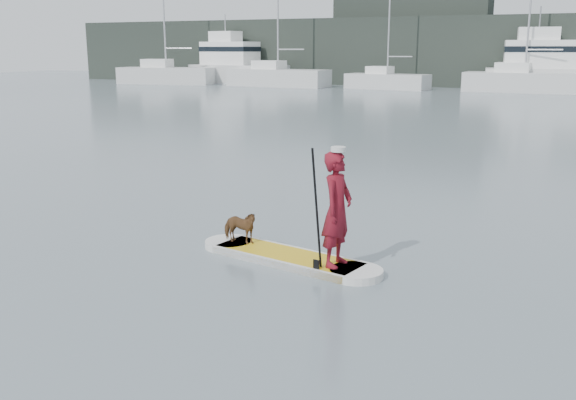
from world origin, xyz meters
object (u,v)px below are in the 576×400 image
at_px(paddler, 337,209).
at_px(sailboat_c, 386,80).
at_px(sailboat_a, 166,74).
at_px(motor_yacht_a, 551,68).
at_px(sailboat_d, 523,80).
at_px(paddleboard, 288,257).
at_px(dog, 240,227).
at_px(motor_yacht_b, 234,64).
at_px(sailboat_b, 277,76).

bearing_deg(paddler, sailboat_c, 19.34).
distance_m(sailboat_a, motor_yacht_a, 33.98).
bearing_deg(sailboat_d, sailboat_c, -174.99).
distance_m(paddleboard, dog, 1.06).
distance_m(sailboat_c, motor_yacht_b, 15.99).
xyz_separation_m(sailboat_d, motor_yacht_a, (1.84, 2.00, 0.87)).
bearing_deg(motor_yacht_a, sailboat_d, -140.68).
bearing_deg(sailboat_a, sailboat_c, -7.41).
relative_size(paddler, motor_yacht_b, 0.17).
bearing_deg(sailboat_d, dog, -88.93).
height_order(sailboat_c, motor_yacht_b, sailboat_c).
xyz_separation_m(dog, sailboat_a, (-31.14, 42.53, 0.52)).
bearing_deg(sailboat_b, sailboat_a, -172.22).
relative_size(paddler, sailboat_b, 0.13).
relative_size(sailboat_b, sailboat_c, 1.38).
relative_size(sailboat_a, motor_yacht_b, 1.29).
xyz_separation_m(paddleboard, dog, (-0.98, 0.20, 0.34)).
height_order(paddler, sailboat_a, sailboat_a).
bearing_deg(dog, sailboat_a, 37.22).
bearing_deg(sailboat_a, sailboat_d, -7.31).
relative_size(sailboat_a, sailboat_d, 0.99).
height_order(dog, sailboat_c, sailboat_c).
xyz_separation_m(dog, sailboat_b, (-19.70, 43.11, 0.55)).
xyz_separation_m(sailboat_b, sailboat_c, (9.84, 0.37, -0.22)).
xyz_separation_m(paddleboard, sailboat_c, (-10.84, 43.69, 0.67)).
distance_m(paddleboard, sailboat_b, 48.01).
bearing_deg(paddler, sailboat_b, 30.76).
bearing_deg(motor_yacht_a, sailboat_b, 179.36).
relative_size(paddleboard, paddler, 1.88).
xyz_separation_m(sailboat_c, sailboat_d, (10.66, 0.54, 0.21)).
xyz_separation_m(sailboat_b, motor_yacht_b, (-5.91, 2.87, 0.86)).
height_order(dog, sailboat_d, sailboat_d).
distance_m(dog, motor_yacht_a, 46.12).
bearing_deg(sailboat_a, dog, -63.78).
relative_size(paddler, sailboat_d, 0.13).
relative_size(paddleboard, sailboat_b, 0.24).
relative_size(paddleboard, sailboat_c, 0.33).
distance_m(paddleboard, motor_yacht_a, 46.29).
relative_size(motor_yacht_a, motor_yacht_b, 1.09).
bearing_deg(sailboat_c, motor_yacht_a, 19.94).
bearing_deg(motor_yacht_b, motor_yacht_a, 9.83).
xyz_separation_m(paddleboard, motor_yacht_a, (1.66, 46.23, 1.76)).
bearing_deg(motor_yacht_b, paddleboard, -50.31).
bearing_deg(paddleboard, dog, 180.00).
bearing_deg(paddleboard, sailboat_d, 101.81).
xyz_separation_m(sailboat_a, sailboat_c, (21.29, 0.96, -0.18)).
relative_size(dog, motor_yacht_a, 0.06).
bearing_deg(sailboat_a, paddleboard, -63.06).
bearing_deg(sailboat_d, motor_yacht_a, 49.49).
relative_size(sailboat_c, sailboat_d, 0.75).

